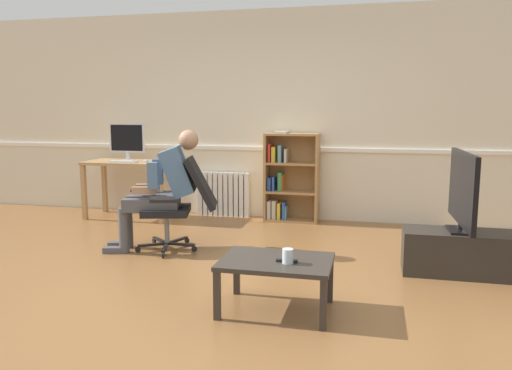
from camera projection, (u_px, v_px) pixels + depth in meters
The scene contains 15 objects.
ground_plane at pixel (215, 281), 4.22m from camera, with size 18.00×18.00×0.00m, color brown.
back_wall at pixel (277, 116), 6.57m from camera, with size 12.00×0.13×2.70m.
computer_desk at pixel (130, 170), 6.62m from camera, with size 1.16×0.59×0.76m.
imac_monitor at pixel (127, 139), 6.65m from camera, with size 0.49×0.14×0.49m.
keyboard at pixel (123, 161), 6.47m from camera, with size 0.36×0.12×0.02m, color silver.
computer_mouse at pixel (145, 161), 6.42m from camera, with size 0.06×0.10×0.03m, color white.
bookshelf at pixel (288, 179), 6.45m from camera, with size 0.69×0.29×1.16m.
radiator at pixel (224, 194), 6.78m from camera, with size 0.71×0.08×0.59m.
office_chair at pixel (182, 200), 5.10m from camera, with size 0.83×0.67×0.96m.
person_seated at pixel (162, 187), 5.08m from camera, with size 0.98×0.55×1.23m.
tv_stand at pixel (459, 253), 4.38m from camera, with size 0.94×0.41×0.38m.
tv_screen at pixel (463, 190), 4.30m from camera, with size 0.21×1.03×0.69m.
coffee_table at pixel (276, 266), 3.56m from camera, with size 0.78×0.56×0.38m.
drinking_glass at pixel (288, 256), 3.46m from camera, with size 0.08×0.08×0.10m, color silver.
spare_remote at pixel (287, 261), 3.49m from camera, with size 0.04×0.15×0.02m, color black.
Camera 1 is at (1.27, -3.87, 1.43)m, focal length 35.21 mm.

